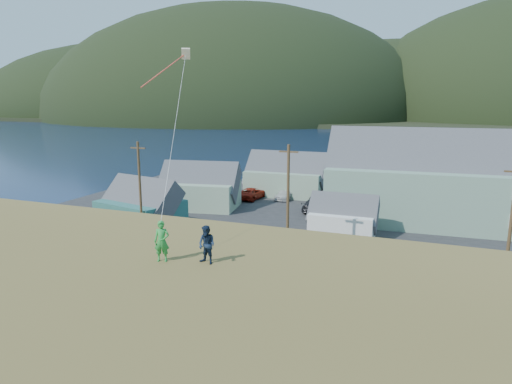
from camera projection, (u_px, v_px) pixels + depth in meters
ground at (302, 270)px, 36.78m from camera, size 900.00×900.00×0.00m
grass_strip at (296, 279)px, 34.94m from camera, size 110.00×8.00×0.10m
waterfront_lot at (341, 219)px, 52.32m from camera, size 72.00×36.00×0.12m
wharf at (331, 179)px, 75.39m from camera, size 26.00×14.00×0.90m
far_shore at (419, 116)px, 338.59m from camera, size 900.00×320.00×2.00m
far_hills at (478, 118)px, 279.65m from camera, size 760.00×265.00×143.00m
lodge at (500, 184)px, 47.77m from camera, size 36.44×11.94×12.65m
shed_teal at (141, 206)px, 47.93m from camera, size 9.53×7.56×6.68m
shed_palegreen_near at (200, 187)px, 57.07m from camera, size 10.61×7.60×7.11m
shed_white at (343, 217)px, 45.07m from camera, size 6.71×4.47×5.30m
shed_palegreen_far at (286, 175)px, 64.74m from camera, size 11.30×6.52×7.59m
utility_poles at (292, 206)px, 37.65m from camera, size 31.10×0.24×9.86m
parked_cars at (295, 197)px, 59.94m from camera, size 21.09×10.94×1.54m
kite_flyer_green at (162, 241)px, 18.18m from camera, size 0.70×0.57×1.67m
kite_flyer_navy at (207, 245)px, 17.93m from camera, size 0.87×0.74×1.54m
kite_rig at (182, 58)px, 24.00m from camera, size 2.02×3.95×10.54m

